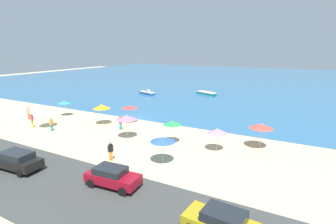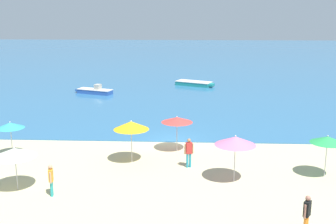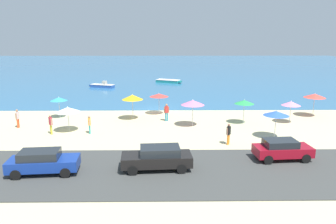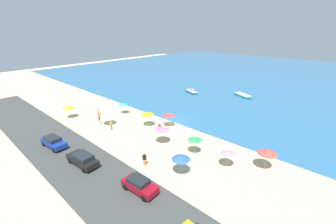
{
  "view_description": "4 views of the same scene",
  "coord_description": "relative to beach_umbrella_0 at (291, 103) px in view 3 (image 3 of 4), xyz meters",
  "views": [
    {
      "loc": [
        21.04,
        -29.3,
        9.83
      ],
      "look_at": [
        3.91,
        2.4,
        0.97
      ],
      "focal_mm": 28.0,
      "sensor_mm": 36.0,
      "label": 1
    },
    {
      "loc": [
        1.22,
        -29.01,
        9.22
      ],
      "look_at": [
        -0.32,
        1.51,
        1.88
      ],
      "focal_mm": 45.0,
      "sensor_mm": 36.0,
      "label": 2
    },
    {
      "loc": [
        0.97,
        -37.92,
        8.63
      ],
      "look_at": [
        1.41,
        -5.85,
        1.17
      ],
      "focal_mm": 35.0,
      "sensor_mm": 36.0,
      "label": 3
    },
    {
      "loc": [
        24.4,
        -28.06,
        16.05
      ],
      "look_at": [
        -2.81,
        1.47,
        0.89
      ],
      "focal_mm": 24.0,
      "sensor_mm": 36.0,
      "label": 4
    }
  ],
  "objects": [
    {
      "name": "beach_umbrella_5",
      "position": [
        -3.21,
        -5.02,
        0.18
      ],
      "size": [
        2.17,
        2.17,
        2.47
      ],
      "color": "#B2B2B7",
      "rests_on": "ground_plane"
    },
    {
      "name": "skiff_nearshore",
      "position": [
        -23.29,
        23.55,
        -1.65
      ],
      "size": [
        4.55,
        2.61,
        1.11
      ],
      "color": "#2A529E",
      "rests_on": "sea"
    },
    {
      "name": "coastal_road",
      "position": [
        -13.79,
        -12.13,
        -1.99
      ],
      "size": [
        80.0,
        8.0,
        0.06
      ],
      "primitive_type": "cube",
      "color": "#3D3F3D",
      "rests_on": "ground_plane"
    },
    {
      "name": "beach_umbrella_6",
      "position": [
        -10.01,
        -1.14,
        0.35
      ],
      "size": [
        2.27,
        2.27,
        2.68
      ],
      "color": "#B2B2B7",
      "rests_on": "ground_plane"
    },
    {
      "name": "bather_4",
      "position": [
        -12.52,
        0.92,
        -0.99
      ],
      "size": [
        0.55,
        0.31,
        1.82
      ],
      "color": "teal",
      "rests_on": "ground_plane"
    },
    {
      "name": "bather_3",
      "position": [
        -7.57,
        -6.73,
        -1.02
      ],
      "size": [
        0.39,
        0.48,
        1.77
      ],
      "color": "orange",
      "rests_on": "ground_plane"
    },
    {
      "name": "parked_car_2",
      "position": [
        -13.24,
        -11.83,
        -1.15
      ],
      "size": [
        4.7,
        2.17,
        1.53
      ],
      "color": "black",
      "rests_on": "coastal_road"
    },
    {
      "name": "bather_0",
      "position": [
        -26.85,
        -1.43,
        -1.0
      ],
      "size": [
        0.25,
        0.57,
        1.81
      ],
      "color": "#F95027",
      "rests_on": "ground_plane"
    },
    {
      "name": "bather_1",
      "position": [
        -19.52,
        -3.47,
        -1.08
      ],
      "size": [
        0.3,
        0.56,
        1.68
      ],
      "color": "teal",
      "rests_on": "ground_plane"
    },
    {
      "name": "beach_umbrella_3",
      "position": [
        -21.59,
        -2.8,
        0.05
      ],
      "size": [
        2.27,
        2.27,
        2.37
      ],
      "color": "#B2B2B7",
      "rests_on": "ground_plane"
    },
    {
      "name": "beach_umbrella_0",
      "position": [
        0.0,
        0.0,
        0.0
      ],
      "size": [
        1.9,
        1.9,
        2.3
      ],
      "color": "#B2B2B7",
      "rests_on": "ground_plane"
    },
    {
      "name": "parked_car_3",
      "position": [
        -20.52,
        -12.42,
        -1.16
      ],
      "size": [
        4.49,
        2.19,
        1.51
      ],
      "color": "navy",
      "rests_on": "coastal_road"
    },
    {
      "name": "sea",
      "position": [
        -13.79,
        60.87,
        -1.99
      ],
      "size": [
        150.0,
        110.0,
        0.05
      ],
      "primitive_type": "cube",
      "color": "#2E6896",
      "rests_on": "ground_plane"
    },
    {
      "name": "beach_umbrella_8",
      "position": [
        -4.79,
        -0.24,
        0.21
      ],
      "size": [
        1.92,
        1.92,
        2.49
      ],
      "color": "#B2B2B7",
      "rests_on": "ground_plane"
    },
    {
      "name": "bather_2",
      "position": [
        -22.95,
        -3.64,
        -0.99
      ],
      "size": [
        0.39,
        0.48,
        1.82
      ],
      "color": "gold",
      "rests_on": "ground_plane"
    },
    {
      "name": "beach_umbrella_4",
      "position": [
        3.6,
        2.71,
        0.29
      ],
      "size": [
        2.29,
        2.29,
        2.6
      ],
      "color": "#B2B2B7",
      "rests_on": "ground_plane"
    },
    {
      "name": "parked_car_0",
      "position": [
        -4.44,
        -10.22,
        -1.19
      ],
      "size": [
        4.08,
        2.06,
        1.45
      ],
      "color": "maroon",
      "rests_on": "coastal_road"
    },
    {
      "name": "beach_umbrella_9",
      "position": [
        -13.33,
        3.93,
        0.17
      ],
      "size": [
        2.1,
        2.1,
        2.44
      ],
      "color": "#B2B2B7",
      "rests_on": "ground_plane"
    },
    {
      "name": "skiff_offshore",
      "position": [
        -11.88,
        29.5,
        -1.7
      ],
      "size": [
        5.0,
        3.52,
        0.54
      ],
      "color": "teal",
      "rests_on": "sea"
    },
    {
      "name": "beach_umbrella_1",
      "position": [
        -24.03,
        2.4,
        0.05
      ],
      "size": [
        1.81,
        1.81,
        2.33
      ],
      "color": "#B2B2B7",
      "rests_on": "ground_plane"
    },
    {
      "name": "beach_umbrella_7",
      "position": [
        -16.08,
        1.6,
        0.38
      ],
      "size": [
        2.19,
        2.19,
        2.73
      ],
      "color": "#B2B2B7",
      "rests_on": "ground_plane"
    },
    {
      "name": "ground_plane",
      "position": [
        -13.79,
        5.87,
        -2.02
      ],
      "size": [
        160.0,
        160.0,
        0.0
      ],
      "primitive_type": "plane",
      "color": "#C9BD90"
    }
  ]
}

